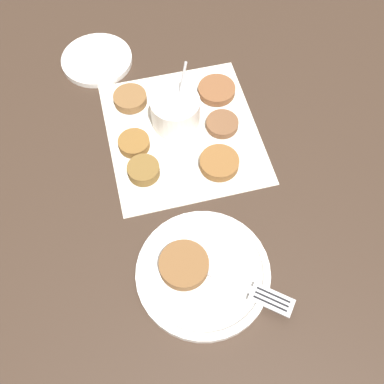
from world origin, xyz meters
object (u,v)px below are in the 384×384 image
Objects in this scene: fork at (250,290)px; extra_saucer at (97,60)px; fritter_on_plate at (184,265)px; sauce_bowl at (175,112)px; serving_plate at (203,272)px.

fork is 0.57m from extra_saucer.
fork is 0.97× the size of extra_saucer.
fritter_on_plate is 0.54× the size of fork.
sauce_bowl is at bearing 2.24° from fork.
fritter_on_plate is at bearing 52.63° from fork.
sauce_bowl is 0.30m from fritter_on_plate.
sauce_bowl is 0.81× the size of extra_saucer.
sauce_bowl is 0.84× the size of fork.
fork reaches higher than extra_saucer.
extra_saucer is (0.50, 0.07, -0.00)m from serving_plate.
extra_saucer is (0.20, 0.11, -0.02)m from sauce_bowl.
fritter_on_plate is (-0.29, 0.07, 0.00)m from sauce_bowl.
fritter_on_plate reaches higher than fork.
fritter_on_plate is at bearing -175.12° from extra_saucer.
sauce_bowl reaches higher than serving_plate.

